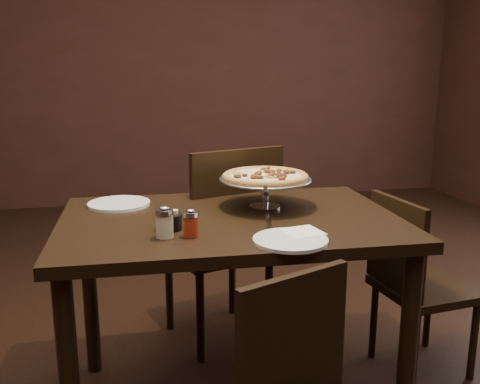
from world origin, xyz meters
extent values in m
cube|color=black|center=(0.00, 3.51, 1.40)|extent=(6.00, 0.02, 2.80)
cube|color=black|center=(-0.07, -0.03, 0.78)|extent=(1.31, 0.90, 0.04)
cylinder|color=black|center=(0.50, -0.41, 0.38)|extent=(0.06, 0.06, 0.76)
cylinder|color=black|center=(-0.64, 0.35, 0.38)|extent=(0.06, 0.06, 0.76)
cylinder|color=black|center=(0.52, 0.32, 0.38)|extent=(0.06, 0.06, 0.76)
cylinder|color=#B9B8BF|center=(0.10, 0.08, 0.81)|extent=(0.13, 0.13, 0.01)
cylinder|color=#B9B8BF|center=(0.10, 0.08, 0.86)|extent=(0.03, 0.03, 0.10)
cylinder|color=#B9B8BF|center=(0.10, 0.08, 0.92)|extent=(0.09, 0.09, 0.01)
cylinder|color=gray|center=(0.10, 0.08, 0.92)|extent=(0.37, 0.37, 0.01)
torus|color=gray|center=(0.10, 0.08, 0.92)|extent=(0.38, 0.38, 0.01)
cylinder|color=olive|center=(0.10, 0.08, 0.93)|extent=(0.34, 0.34, 0.01)
torus|color=olive|center=(0.10, 0.08, 0.93)|extent=(0.35, 0.35, 0.03)
cylinder|color=#D4B974|center=(0.10, 0.08, 0.94)|extent=(0.29, 0.29, 0.01)
cylinder|color=beige|center=(-0.34, -0.23, 0.84)|extent=(0.06, 0.06, 0.08)
cylinder|color=#B9B8BF|center=(-0.34, -0.23, 0.89)|extent=(0.06, 0.06, 0.02)
ellipsoid|color=#B9B8BF|center=(-0.34, -0.23, 0.91)|extent=(0.03, 0.03, 0.01)
cylinder|color=maroon|center=(-0.25, -0.24, 0.84)|extent=(0.05, 0.05, 0.07)
cylinder|color=#B9B8BF|center=(-0.25, -0.24, 0.88)|extent=(0.06, 0.06, 0.02)
ellipsoid|color=#B9B8BF|center=(-0.25, -0.24, 0.90)|extent=(0.03, 0.03, 0.01)
cylinder|color=black|center=(-0.31, -0.14, 0.83)|extent=(0.09, 0.09, 0.06)
cube|color=#D9BF7D|center=(-0.33, -0.14, 0.85)|extent=(0.04, 0.03, 0.06)
cube|color=#D9BF7D|center=(-0.30, -0.14, 0.85)|extent=(0.04, 0.03, 0.06)
cube|color=white|center=(0.13, -0.30, 0.81)|extent=(0.14, 0.14, 0.01)
cylinder|color=white|center=(-0.49, 0.24, 0.81)|extent=(0.26, 0.26, 0.01)
cylinder|color=white|center=(0.06, -0.37, 0.81)|extent=(0.25, 0.25, 0.01)
cone|color=#B9B8BF|center=(0.04, -0.15, 0.93)|extent=(0.13, 0.13, 0.00)
cylinder|color=black|center=(0.04, -0.15, 0.93)|extent=(0.04, 0.12, 0.02)
cube|color=black|center=(-0.02, 0.55, 0.48)|extent=(0.59, 0.59, 0.04)
cube|color=black|center=(0.04, 0.35, 0.76)|extent=(0.46, 0.17, 0.49)
cylinder|color=black|center=(0.10, 0.79, 0.23)|extent=(0.04, 0.04, 0.46)
cylinder|color=black|center=(-0.26, 0.68, 0.23)|extent=(0.04, 0.04, 0.46)
cylinder|color=black|center=(0.22, 0.43, 0.23)|extent=(0.04, 0.04, 0.46)
cylinder|color=black|center=(-0.15, 0.31, 0.23)|extent=(0.04, 0.04, 0.46)
cube|color=black|center=(-0.02, -0.67, 0.62)|extent=(0.36, 0.17, 0.40)
cube|color=black|center=(0.84, 0.05, 0.39)|extent=(0.43, 0.43, 0.04)
cube|color=black|center=(0.67, 0.03, 0.62)|extent=(0.07, 0.38, 0.40)
cylinder|color=black|center=(1.01, -0.09, 0.19)|extent=(0.03, 0.03, 0.38)
cylinder|color=black|center=(0.98, 0.22, 0.19)|extent=(0.03, 0.03, 0.38)
cylinder|color=black|center=(0.70, -0.12, 0.19)|extent=(0.03, 0.03, 0.38)
cylinder|color=black|center=(0.67, 0.18, 0.19)|extent=(0.03, 0.03, 0.38)
camera|label=1|loc=(-0.45, -1.97, 1.37)|focal=40.00mm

